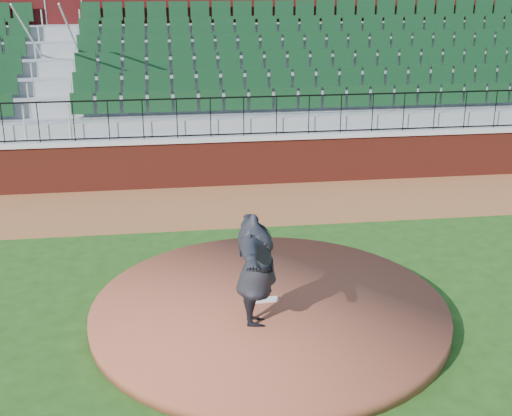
{
  "coord_description": "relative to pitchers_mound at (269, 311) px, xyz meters",
  "views": [
    {
      "loc": [
        -1.59,
        -10.24,
        5.58
      ],
      "look_at": [
        0.0,
        1.5,
        1.3
      ],
      "focal_mm": 48.29,
      "sensor_mm": 36.0,
      "label": 1
    }
  ],
  "objects": [
    {
      "name": "pitchers_mound",
      "position": [
        0.0,
        0.0,
        0.0
      ],
      "size": [
        5.84,
        5.84,
        0.25
      ],
      "primitive_type": "cylinder",
      "color": "brown",
      "rests_on": "ground"
    },
    {
      "name": "concourse_wall",
      "position": [
        0.02,
        12.81,
        2.62
      ],
      "size": [
        34.0,
        0.5,
        5.5
      ],
      "primitive_type": "cube",
      "color": "maroon",
      "rests_on": "ground"
    },
    {
      "name": "pitcher",
      "position": [
        -0.3,
        -0.58,
        1.03
      ],
      "size": [
        0.83,
        2.28,
        1.82
      ],
      "primitive_type": "imported",
      "rotation": [
        0.0,
        0.0,
        1.47
      ],
      "color": "black",
      "rests_on": "pitchers_mound"
    },
    {
      "name": "seating_stands",
      "position": [
        0.02,
        10.01,
        2.18
      ],
      "size": [
        34.0,
        5.1,
        4.6
      ],
      "primitive_type": null,
      "color": "gray",
      "rests_on": "ground"
    },
    {
      "name": "wall_cap",
      "position": [
        0.02,
        7.28,
        1.12
      ],
      "size": [
        34.0,
        0.45,
        0.1
      ],
      "primitive_type": "cube",
      "color": "#B7B7B7",
      "rests_on": "field_wall"
    },
    {
      "name": "wall_railing",
      "position": [
        0.02,
        7.28,
        1.67
      ],
      "size": [
        34.0,
        0.05,
        1.0
      ],
      "primitive_type": null,
      "color": "black",
      "rests_on": "wall_cap"
    },
    {
      "name": "field_wall",
      "position": [
        0.02,
        7.28,
        0.47
      ],
      "size": [
        34.0,
        0.35,
        1.2
      ],
      "primitive_type": "cube",
      "color": "maroon",
      "rests_on": "ground"
    },
    {
      "name": "warning_track",
      "position": [
        0.02,
        5.68,
        -0.12
      ],
      "size": [
        34.0,
        3.2,
        0.01
      ],
      "primitive_type": "cube",
      "color": "brown",
      "rests_on": "ground"
    },
    {
      "name": "pitching_rubber",
      "position": [
        -0.11,
        0.14,
        0.14
      ],
      "size": [
        0.57,
        0.17,
        0.04
      ],
      "primitive_type": "cube",
      "rotation": [
        0.0,
        0.0,
        0.06
      ],
      "color": "silver",
      "rests_on": "pitchers_mound"
    },
    {
      "name": "ground",
      "position": [
        0.02,
        0.28,
        -0.12
      ],
      "size": [
        90.0,
        90.0,
        0.0
      ],
      "primitive_type": "plane",
      "color": "#1D4513",
      "rests_on": "ground"
    }
  ]
}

